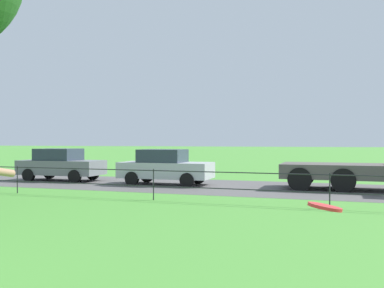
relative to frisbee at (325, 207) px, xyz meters
name	(u,v)px	position (x,y,z in m)	size (l,w,h in m)	color
street_strip	(199,186)	(-5.68, 13.92, -1.37)	(80.00, 6.03, 0.01)	#565454
park_fence	(154,179)	(-5.68, 9.22, -0.70)	(32.60, 0.04, 1.00)	#232328
frisbee	(325,207)	(0.00, 0.00, 0.00)	(0.34, 0.34, 0.07)	red
car_grey_left	(61,164)	(-12.76, 14.04, -0.60)	(4.06, 1.94, 1.54)	slate
car_silver_center	(165,167)	(-7.27, 13.93, -0.60)	(4.05, 1.91, 1.54)	#B7BABF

